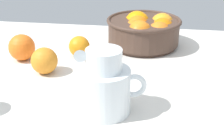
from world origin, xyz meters
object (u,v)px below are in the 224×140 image
object	(u,v)px
fruit_bowl	(145,30)
juice_pitcher	(104,89)
loose_orange_2	(22,47)
loose_orange_1	(79,46)
loose_orange_4	(44,61)

from	to	relation	value
fruit_bowl	juice_pitcher	bearing A→B (deg)	-98.94
juice_pitcher	loose_orange_2	distance (cm)	40.19
loose_orange_2	fruit_bowl	bearing A→B (deg)	25.22
juice_pitcher	loose_orange_2	world-z (taller)	juice_pitcher
juice_pitcher	loose_orange_1	xyz separation A→B (cm)	(-13.40, 31.49, -2.22)
fruit_bowl	juice_pitcher	distance (cm)	44.35
loose_orange_2	loose_orange_4	xyz separation A→B (cm)	(10.11, -8.44, -0.30)
fruit_bowl	loose_orange_4	size ratio (longest dim) A/B	3.33
fruit_bowl	loose_orange_1	bearing A→B (deg)	-148.71
loose_orange_4	juice_pitcher	bearing A→B (deg)	-41.26
loose_orange_1	loose_orange_4	size ratio (longest dim) A/B	0.88
loose_orange_1	loose_orange_2	distance (cm)	17.81
loose_orange_1	loose_orange_2	world-z (taller)	loose_orange_2
fruit_bowl	loose_orange_2	xyz separation A→B (cm)	(-37.30, -17.57, -1.61)
juice_pitcher	loose_orange_4	world-z (taller)	juice_pitcher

